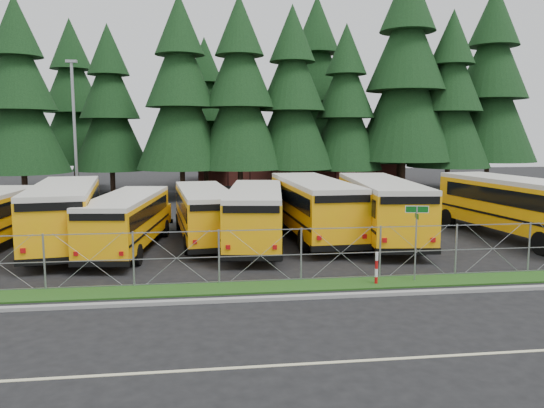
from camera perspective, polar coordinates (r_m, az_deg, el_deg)
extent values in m
plane|color=black|center=(20.91, 5.34, -7.40)|extent=(120.00, 120.00, 0.00)
cube|color=gray|center=(18.01, 7.55, -9.73)|extent=(50.00, 0.25, 0.12)
cube|color=#1C3E11|center=(19.31, 6.47, -8.60)|extent=(50.00, 1.40, 0.06)
cube|color=beige|center=(13.65, 13.07, -15.91)|extent=(50.00, 0.12, 0.01)
cube|color=brown|center=(60.66, 2.55, 5.35)|extent=(22.00, 10.00, 6.00)
cylinder|color=#919498|center=(20.06, 15.20, -4.18)|extent=(0.06, 0.06, 2.80)
cube|color=#0B5315|center=(19.85, 15.33, -0.55)|extent=(0.79, 0.18, 0.22)
cube|color=white|center=(19.85, 15.33, -0.55)|extent=(0.83, 0.18, 0.26)
cube|color=#0B5315|center=(19.88, 15.30, -1.24)|extent=(0.13, 0.54, 0.18)
cylinder|color=#B20C0C|center=(19.46, 11.17, -6.84)|extent=(0.11, 0.11, 1.20)
cylinder|color=#919498|center=(37.76, -20.42, 6.53)|extent=(0.20, 0.20, 10.00)
cube|color=#919498|center=(38.04, -20.78, 14.15)|extent=(0.70, 0.35, 0.18)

